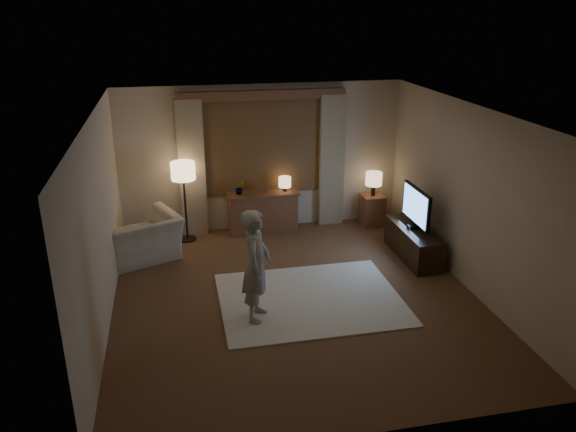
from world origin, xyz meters
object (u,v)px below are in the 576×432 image
object	(u,v)px
side_table	(372,210)
person	(256,265)
sideboard	(263,213)
armchair	(141,238)
tv_stand	(413,243)

from	to	relation	value
side_table	person	size ratio (longest dim) A/B	0.37
sideboard	armchair	world-z (taller)	armchair
sideboard	side_table	world-z (taller)	sideboard
side_table	tv_stand	bearing A→B (deg)	-84.30
person	sideboard	bearing A→B (deg)	8.41
side_table	person	bearing A→B (deg)	-132.17
tv_stand	person	distance (m)	3.12
sideboard	person	xyz separation A→B (m)	(-0.57, -2.93, 0.42)
armchair	person	size ratio (longest dim) A/B	0.76
armchair	side_table	distance (m)	4.21
armchair	side_table	world-z (taller)	armchair
sideboard	tv_stand	size ratio (longest dim) A/B	0.86
armchair	tv_stand	world-z (taller)	armchair
sideboard	tv_stand	bearing A→B (deg)	-35.66
tv_stand	person	xyz separation A→B (m)	(-2.77, -1.36, 0.52)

